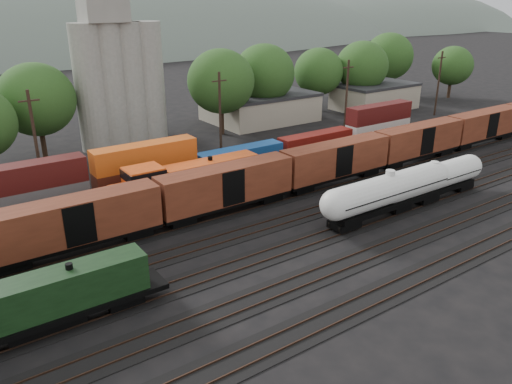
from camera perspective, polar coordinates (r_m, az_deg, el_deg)
ground at (r=47.72m, az=-2.65°, el=-5.10°), size 600.00×600.00×0.00m
tracks at (r=47.70m, az=-2.65°, el=-5.05°), size 180.00×33.20×0.20m
green_locomotive at (r=36.59m, az=-24.77°, el=-11.55°), size 17.05×3.01×4.51m
tank_car_a at (r=52.81m, az=14.90°, el=0.14°), size 17.85×3.20×4.68m
tank_car_b at (r=58.32m, az=19.53°, el=1.40°), size 16.35×2.93×4.29m
orange_locomotive at (r=54.84m, az=-8.09°, el=1.35°), size 18.80×3.13×4.70m
boxcar_string at (r=51.55m, az=-3.42°, el=0.74°), size 138.20×2.90×4.20m
container_wall at (r=54.90m, az=-26.12°, el=-0.74°), size 164.92×2.60×5.80m
grain_silo at (r=77.40m, az=-15.46°, el=13.22°), size 13.40×5.00×29.00m
industrial_sheds at (r=79.49m, az=-12.39°, el=7.28°), size 119.38×17.26×5.10m
tree_band at (r=78.64m, az=-12.70°, el=11.25°), size 166.28×21.63×14.26m
utility_poles at (r=64.28m, az=-13.40°, el=7.26°), size 122.20×0.36×12.00m
distant_hills at (r=302.79m, az=-26.23°, el=11.31°), size 860.00×286.00×130.00m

